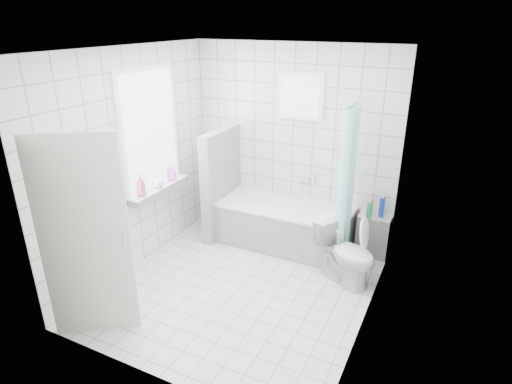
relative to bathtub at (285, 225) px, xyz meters
The scene contains 19 objects.
ground 1.16m from the bathtub, 93.71° to the right, with size 3.00×3.00×0.00m, color white.
ceiling 2.57m from the bathtub, 93.71° to the right, with size 3.00×3.00×0.00m, color white.
wall_back 1.08m from the bathtub, 101.00° to the left, with size 2.80×0.02×2.60m, color white.
wall_front 2.81m from the bathtub, 91.59° to the right, with size 2.80×0.02×2.60m, color white.
wall_left 2.11m from the bathtub, 142.63° to the right, with size 0.02×3.00×2.60m, color white.
wall_right 2.01m from the bathtub, 40.29° to the right, with size 0.02×3.00×2.60m, color white.
window_left 2.11m from the bathtub, 149.98° to the right, with size 0.01×0.90×1.40m, color white.
window_back 1.69m from the bathtub, 85.30° to the left, with size 0.50×0.01×0.50m, color white.
window_sill 1.71m from the bathtub, 149.18° to the right, with size 0.18×1.02×0.08m, color white.
door 2.67m from the bathtub, 112.70° to the right, with size 0.04×0.80×2.00m, color silver.
bathtub is the anchor object (origin of this frame).
partition_wall 1.04m from the bathtub, behind, with size 0.15×0.85×1.50m, color white.
tiled_ledge 1.15m from the bathtub, 12.82° to the left, with size 0.40×0.24×0.55m, color white.
toilet 1.07m from the bathtub, 26.39° to the right, with size 0.41×0.72×0.74m, color white.
curtain_rod 1.89m from the bathtub, ahead, with size 0.02×0.02×0.80m, color silver.
shower_curtain 1.16m from the bathtub, 10.81° to the right, with size 0.14×0.48×1.78m, color #4BDCDD, non-canonical shape.
tub_faucet 0.66m from the bathtub, 73.38° to the left, with size 0.18×0.06×0.06m, color silver.
sill_bottles 1.78m from the bathtub, 147.18° to the right, with size 0.18×0.73×0.27m.
ledge_bottles 1.18m from the bathtub, 11.92° to the left, with size 0.20×0.18×0.26m.
Camera 1 is at (1.97, -3.64, 2.88)m, focal length 30.00 mm.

